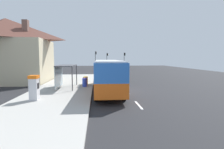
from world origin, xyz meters
The scene contains 24 objects.
ground_plane centered at (0.00, 14.00, -0.02)m, with size 56.00×92.00×0.04m, color #262628.
sidewalk_platform centered at (-6.40, 2.00, 0.09)m, with size 6.20×30.00×0.18m, color #ADAAA3.
lane_stripe_seg_0 centered at (0.25, -6.00, 0.01)m, with size 0.16×2.20×0.01m, color silver.
lane_stripe_seg_1 centered at (0.25, -1.00, 0.01)m, with size 0.16×2.20×0.01m, color silver.
lane_stripe_seg_2 centered at (0.25, 4.00, 0.01)m, with size 0.16×2.20×0.01m, color silver.
lane_stripe_seg_3 centered at (0.25, 9.00, 0.01)m, with size 0.16×2.20×0.01m, color silver.
lane_stripe_seg_4 centered at (0.25, 14.00, 0.01)m, with size 0.16×2.20×0.01m, color silver.
lane_stripe_seg_5 centered at (0.25, 19.00, 0.01)m, with size 0.16×2.20×0.01m, color silver.
lane_stripe_seg_6 centered at (0.25, 24.00, 0.01)m, with size 0.16×2.20×0.01m, color silver.
lane_stripe_seg_7 centered at (0.25, 29.00, 0.01)m, with size 0.16×2.20×0.01m, color silver.
bus centered at (-1.71, -0.77, 1.84)m, with size 2.64×11.04×3.21m.
white_van centered at (2.20, 20.83, 1.34)m, with size 2.21×5.28×2.30m.
sedan_near centered at (2.30, 40.52, 0.79)m, with size 1.86×4.41×1.52m.
sedan_far centered at (2.30, 30.00, 0.79)m, with size 2.06×4.50×1.52m.
ticket_machine centered at (-7.66, -4.47, 1.17)m, with size 0.66×0.76×1.94m.
recycling_bin_blue centered at (-4.20, 1.68, 0.66)m, with size 0.52×0.52×0.95m, color blue.
recycling_bin_red centered at (-4.20, 2.38, 0.66)m, with size 0.52×0.52×0.95m, color red.
recycling_bin_green centered at (-4.20, 3.08, 0.66)m, with size 0.52×0.52×0.95m, color green.
recycling_bin_orange centered at (-4.20, 3.78, 0.66)m, with size 0.52×0.52×0.95m, color orange.
traffic_light_near_side centered at (5.50, 33.67, 3.36)m, with size 0.49×0.28×5.06m.
traffic_light_far_side centered at (-3.11, 34.47, 3.60)m, with size 0.49×0.28×5.45m.
traffic_light_median centered at (0.40, 35.27, 3.33)m, with size 0.49×0.28×5.01m.
house_behind_platform centered at (-15.10, 7.03, 4.51)m, with size 11.41×7.69×8.82m.
bus_shelter centered at (-6.41, 1.13, 2.10)m, with size 1.80×4.00×2.50m.
Camera 1 is at (-2.80, -18.36, 3.46)m, focal length 28.06 mm.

